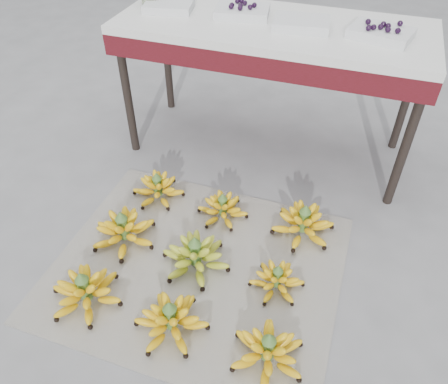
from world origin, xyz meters
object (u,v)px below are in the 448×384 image
(bunch_back_left, at_px, (158,189))
(bunch_front_left, at_px, (86,291))
(newspaper_mat, at_px, (197,267))
(bunch_front_center, at_px, (171,320))
(tray_far_right, at_px, (381,33))
(bunch_mid_left, at_px, (124,231))
(bunch_back_center, at_px, (223,209))
(vendor_table, at_px, (272,40))
(tray_right, at_px, (301,23))
(bunch_back_right, at_px, (303,223))
(tray_left, at_px, (242,11))
(tray_far_left, at_px, (169,6))
(bunch_mid_center, at_px, (196,256))
(bunch_mid_right, at_px, (277,280))
(bunch_front_right, at_px, (268,351))

(bunch_back_left, bearing_deg, bunch_front_left, -77.55)
(bunch_back_left, bearing_deg, newspaper_mat, -32.89)
(bunch_front_center, relative_size, tray_far_right, 0.97)
(bunch_mid_left, distance_m, bunch_back_center, 0.49)
(bunch_back_center, distance_m, vendor_table, 0.89)
(tray_right, bearing_deg, bunch_back_left, -132.82)
(vendor_table, xyz_separation_m, tray_far_right, (0.51, -0.03, 0.11))
(newspaper_mat, bearing_deg, tray_far_right, 59.95)
(bunch_front_center, relative_size, bunch_back_right, 0.94)
(bunch_front_center, relative_size, bunch_mid_left, 0.76)
(tray_right, bearing_deg, bunch_front_center, -97.44)
(bunch_back_center, distance_m, tray_left, 1.00)
(vendor_table, relative_size, tray_far_left, 5.73)
(bunch_front_left, relative_size, bunch_back_right, 1.15)
(bunch_front_left, relative_size, tray_far_left, 1.34)
(bunch_back_center, xyz_separation_m, bunch_back_right, (0.40, 0.02, 0.01))
(tray_right, bearing_deg, tray_left, 169.02)
(bunch_front_left, relative_size, tray_right, 1.28)
(newspaper_mat, height_order, bunch_mid_center, bunch_mid_center)
(bunch_back_center, bearing_deg, bunch_front_left, -106.18)
(bunch_back_right, distance_m, tray_left, 1.11)
(bunch_mid_right, relative_size, tray_right, 0.92)
(bunch_mid_right, relative_size, tray_far_right, 0.85)
(tray_far_left, bearing_deg, tray_far_right, -0.98)
(newspaper_mat, distance_m, bunch_back_right, 0.54)
(bunch_mid_center, distance_m, bunch_back_left, 0.51)
(tray_right, xyz_separation_m, tray_far_right, (0.37, -0.00, 0.00))
(bunch_front_left, distance_m, bunch_back_right, 1.02)
(bunch_front_left, relative_size, bunch_front_right, 1.02)
(newspaper_mat, relative_size, tray_far_left, 4.56)
(bunch_mid_right, distance_m, bunch_back_right, 0.35)
(bunch_back_right, bearing_deg, bunch_mid_right, -92.47)
(bunch_front_left, relative_size, tray_left, 1.24)
(bunch_front_left, relative_size, bunch_mid_left, 0.92)
(bunch_mid_center, height_order, bunch_back_center, bunch_mid_center)
(tray_left, bearing_deg, newspaper_mat, -82.97)
(tray_far_left, xyz_separation_m, tray_far_right, (1.07, -0.02, 0.00))
(bunch_front_left, distance_m, bunch_back_center, 0.75)
(bunch_mid_right, height_order, tray_far_left, tray_far_left)
(bunch_mid_right, xyz_separation_m, tray_right, (-0.17, 0.96, 0.72))
(bunch_mid_center, xyz_separation_m, tray_far_left, (-0.50, 0.98, 0.70))
(bunch_mid_left, relative_size, bunch_back_center, 1.34)
(bunch_front_center, distance_m, bunch_mid_center, 0.33)
(bunch_mid_left, xyz_separation_m, tray_right, (0.57, 0.93, 0.71))
(bunch_front_center, height_order, bunch_mid_center, bunch_mid_center)
(tray_far_right, bearing_deg, bunch_front_right, -96.65)
(newspaper_mat, height_order, bunch_front_left, bunch_front_left)
(bunch_front_left, height_order, tray_far_left, tray_far_left)
(bunch_front_center, relative_size, bunch_back_center, 1.01)
(bunch_front_center, distance_m, bunch_back_right, 0.78)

